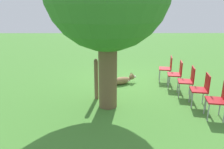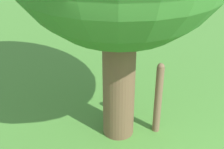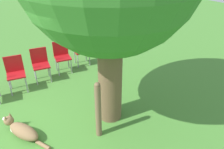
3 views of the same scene
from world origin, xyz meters
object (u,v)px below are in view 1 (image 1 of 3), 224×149
(fence_post, at_px, (96,79))
(red_chair_1, at_px, (177,72))
(dog, at_px, (123,80))
(red_chair_2, at_px, (188,79))
(red_chair_3, at_px, (202,88))
(red_chair_4, at_px, (220,98))
(red_chair_0, at_px, (168,67))

(fence_post, relative_size, red_chair_1, 1.33)
(dog, relative_size, red_chair_2, 1.28)
(dog, xyz_separation_m, fence_post, (0.85, 1.27, 0.48))
(red_chair_3, distance_m, red_chair_4, 0.71)
(red_chair_1, height_order, red_chair_2, same)
(red_chair_2, bearing_deg, red_chair_1, -68.01)
(dog, distance_m, red_chair_1, 1.85)
(red_chair_0, height_order, red_chair_3, same)
(fence_post, xyz_separation_m, red_chair_2, (-2.75, -0.18, -0.08))
(dog, distance_m, red_chair_4, 3.32)
(red_chair_0, height_order, red_chair_1, same)
(red_chair_0, relative_size, red_chair_4, 1.00)
(red_chair_0, distance_m, red_chair_2, 1.41)
(fence_post, bearing_deg, red_chair_0, -147.61)
(red_chair_4, bearing_deg, red_chair_2, -68.01)
(dog, distance_m, red_chair_3, 2.74)
(red_chair_3, bearing_deg, red_chair_0, -68.01)
(dog, distance_m, fence_post, 1.60)
(fence_post, relative_size, red_chair_0, 1.33)
(red_chair_0, bearing_deg, red_chair_4, 111.99)
(fence_post, bearing_deg, red_chair_2, -176.25)
(red_chair_0, relative_size, red_chair_1, 1.00)
(red_chair_1, xyz_separation_m, red_chair_3, (-0.28, 1.39, 0.00))
(fence_post, distance_m, red_chair_4, 3.26)
(fence_post, distance_m, red_chair_2, 2.76)
(red_chair_0, relative_size, red_chair_3, 1.00)
(fence_post, relative_size, red_chair_4, 1.33)
(fence_post, xyz_separation_m, red_chair_3, (-2.89, 0.51, -0.08))
(fence_post, height_order, red_chair_3, fence_post)
(red_chair_3, relative_size, red_chair_4, 1.00)
(red_chair_1, bearing_deg, fence_post, 29.01)
(dog, height_order, red_chair_2, red_chair_2)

